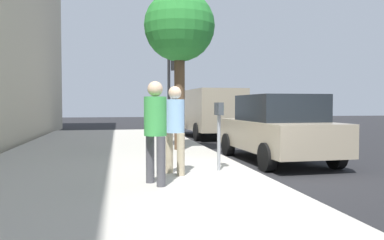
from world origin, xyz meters
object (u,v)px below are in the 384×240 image
parked_van_far (209,110)px  street_tree (179,28)px  parking_meter (219,122)px  traffic_signal (171,79)px  pedestrian_at_meter (175,123)px  parked_sedan_near (277,128)px  pedestrian_bystander (155,124)px

parked_van_far → street_tree: 6.79m
parking_meter → traffic_signal: 8.25m
pedestrian_at_meter → parked_sedan_near: size_ratio=0.39×
pedestrian_bystander → street_tree: street_tree is taller
parked_sedan_near → parked_van_far: (7.88, 0.00, 0.36)m
pedestrian_at_meter → street_tree: bearing=51.4°
parked_van_far → street_tree: size_ratio=1.10×
parked_sedan_near → traffic_signal: traffic_signal is taller
pedestrian_bystander → parked_van_far: 11.50m
pedestrian_bystander → parked_sedan_near: bearing=18.1°
parking_meter → pedestrian_at_meter: bearing=105.4°
parking_meter → parked_sedan_near: (1.88, -2.08, -0.27)m
pedestrian_at_meter → traffic_signal: (8.39, -1.08, 1.41)m
parking_meter → street_tree: bearing=3.1°
parking_meter → pedestrian_bystander: size_ratio=0.80×
pedestrian_at_meter → pedestrian_bystander: bearing=-145.4°
parking_meter → parked_van_far: parked_van_far is taller
parking_meter → pedestrian_bystander: pedestrian_bystander is taller
parking_meter → street_tree: 4.73m
pedestrian_at_meter → parked_sedan_near: 3.73m
parked_van_far → street_tree: bearing=158.7°
parked_sedan_near → traffic_signal: size_ratio=1.24×
pedestrian_bystander → traffic_signal: traffic_signal is taller
traffic_signal → parked_sedan_near: bearing=-162.5°
pedestrian_at_meter → street_tree: 5.00m
street_tree → pedestrian_bystander: bearing=166.5°
parking_meter → parked_sedan_near: parked_sedan_near is taller
parked_sedan_near → street_tree: 4.23m
parking_meter → pedestrian_bystander: 1.86m
parking_meter → street_tree: (3.91, 0.21, 2.65)m
parking_meter → traffic_signal: bearing=-0.8°
pedestrian_bystander → traffic_signal: 9.54m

